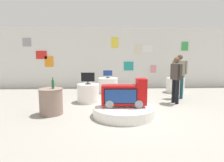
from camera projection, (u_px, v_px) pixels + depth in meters
ground_plane at (133, 114)px, 5.47m from camera, size 30.00×30.00×0.00m
back_wall_display at (120, 58)px, 10.00m from camera, size 12.95×0.13×3.06m
main_display_pedestal at (124, 111)px, 5.29m from camera, size 1.68×1.68×0.26m
novelty_firetruck_tv at (125, 95)px, 5.23m from camera, size 1.21×0.46×0.77m
display_pedestal_left_rear at (88, 93)px, 6.86m from camera, size 0.77×0.77×0.64m
tv_on_left_rear at (88, 78)px, 6.79m from camera, size 0.47×0.20×0.41m
display_pedestal_center_rear at (175, 85)px, 8.72m from camera, size 0.79×0.79×0.64m
tv_on_center_rear at (176, 73)px, 8.64m from camera, size 0.51×0.19×0.43m
display_pedestal_right_rear at (108, 85)px, 8.74m from camera, size 0.89×0.89×0.64m
tv_on_right_rear at (108, 74)px, 8.67m from camera, size 0.44×0.20×0.36m
side_table_round at (51, 101)px, 5.41m from camera, size 0.66×0.66×0.73m
bottle_on_side_table at (53, 84)px, 5.34m from camera, size 0.07×0.07×0.31m
shopper_browsing_near_truck at (176, 77)px, 6.60m from camera, size 0.30×0.54×1.59m
shopper_browsing_rear at (179, 73)px, 7.37m from camera, size 0.51×0.35×1.68m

